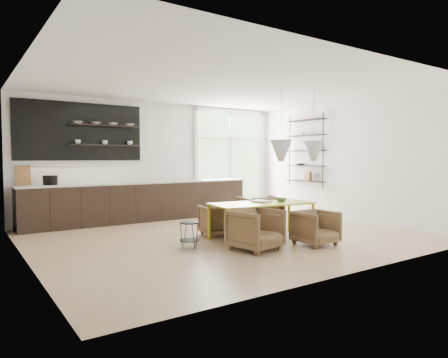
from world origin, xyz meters
TOP-DOWN VIEW (x-y plane):
  - room at (0.58, 1.10)m, footprint 7.02×6.01m
  - kitchen_run at (-0.70, 2.69)m, footprint 5.54×0.69m
  - right_shelving at (3.36, 1.17)m, footprint 0.26×1.22m
  - dining_table at (0.35, -0.65)m, footprint 1.96×1.07m
  - armchair_back_left at (-0.12, 0.11)m, footprint 0.78×0.80m
  - armchair_back_right at (0.87, 0.04)m, footprint 0.97×0.99m
  - armchair_front_left at (-0.28, -1.26)m, footprint 0.86×0.88m
  - armchair_front_right at (0.83, -1.53)m, footprint 0.65×0.67m
  - wire_stool at (-1.08, -0.47)m, footprint 0.34×0.34m
  - table_book at (0.30, -0.58)m, footprint 0.31×0.37m
  - table_bowl at (0.78, -0.70)m, footprint 0.24×0.24m

SIDE VIEW (x-z plane):
  - wire_stool at x=-1.08m, z-range 0.06..0.49m
  - armchair_front_right at x=0.83m, z-range 0.00..0.60m
  - armchair_back_left at x=-0.12m, z-range 0.00..0.60m
  - armchair_front_left at x=-0.28m, z-range 0.00..0.68m
  - armchair_back_right at x=0.87m, z-range 0.00..0.73m
  - kitchen_run at x=-0.70m, z-range -0.78..1.97m
  - dining_table at x=0.35m, z-range 0.29..0.98m
  - table_book at x=0.30m, z-range 0.68..0.71m
  - table_bowl at x=0.78m, z-range 0.68..0.75m
  - room at x=0.58m, z-range 0.00..2.92m
  - right_shelving at x=3.36m, z-range 0.70..2.60m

